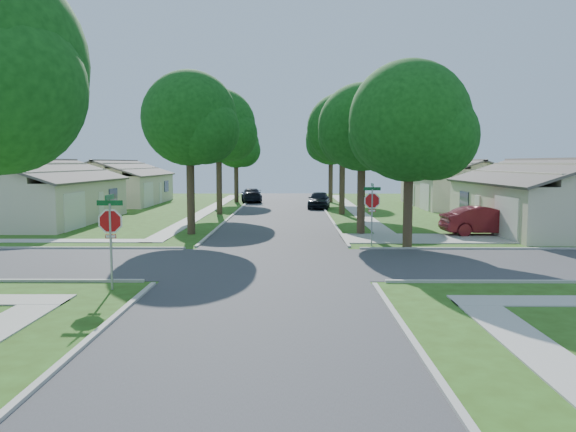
% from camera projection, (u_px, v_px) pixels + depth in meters
% --- Properties ---
extents(ground, '(100.00, 100.00, 0.00)m').
position_uv_depth(ground, '(269.00, 263.00, 22.14)').
color(ground, '#304C14').
rests_on(ground, ground).
extents(road_ns, '(7.00, 100.00, 0.02)m').
position_uv_depth(road_ns, '(269.00, 263.00, 22.14)').
color(road_ns, '#333335').
rests_on(road_ns, ground).
extents(sidewalk_ne, '(1.20, 40.00, 0.04)m').
position_uv_depth(sidewalk_ne, '(353.00, 209.00, 47.97)').
color(sidewalk_ne, '#9E9B91').
rests_on(sidewalk_ne, ground).
extents(sidewalk_nw, '(1.20, 40.00, 0.04)m').
position_uv_depth(sidewalk_nw, '(211.00, 209.00, 48.07)').
color(sidewalk_nw, '#9E9B91').
rests_on(sidewalk_nw, ground).
extents(driveway, '(8.80, 3.60, 0.05)m').
position_uv_depth(driveway, '(427.00, 238.00, 29.14)').
color(driveway, '#9E9B91').
rests_on(driveway, ground).
extents(stop_sign_sw, '(1.05, 0.80, 2.98)m').
position_uv_depth(stop_sign_sw, '(110.00, 225.00, 17.31)').
color(stop_sign_sw, gray).
rests_on(stop_sign_sw, ground).
extents(stop_sign_ne, '(1.05, 0.80, 2.98)m').
position_uv_depth(stop_sign_ne, '(372.00, 203.00, 26.59)').
color(stop_sign_ne, gray).
rests_on(stop_sign_ne, ground).
extents(tree_e_near, '(4.97, 4.80, 8.28)m').
position_uv_depth(tree_e_near, '(363.00, 131.00, 30.53)').
color(tree_e_near, '#38281C').
rests_on(tree_e_near, ground).
extents(tree_e_mid, '(5.59, 5.40, 9.21)m').
position_uv_depth(tree_e_mid, '(343.00, 132.00, 42.42)').
color(tree_e_mid, '#38281C').
rests_on(tree_e_mid, ground).
extents(tree_e_far, '(5.17, 5.00, 8.72)m').
position_uv_depth(tree_e_far, '(331.00, 142.00, 55.38)').
color(tree_e_far, '#38281C').
rests_on(tree_e_far, ground).
extents(tree_w_near, '(5.38, 5.20, 8.97)m').
position_uv_depth(tree_w_near, '(191.00, 123.00, 30.57)').
color(tree_w_near, '#38281C').
rests_on(tree_w_near, ground).
extents(tree_w_mid, '(5.80, 5.60, 9.56)m').
position_uv_depth(tree_w_mid, '(219.00, 129.00, 42.48)').
color(tree_w_mid, '#38281C').
rests_on(tree_w_mid, ground).
extents(tree_w_far, '(4.76, 4.60, 8.04)m').
position_uv_depth(tree_w_far, '(236.00, 147.00, 55.51)').
color(tree_w_far, '#38281C').
rests_on(tree_w_far, ground).
extents(tree_ne_corner, '(5.80, 5.60, 8.66)m').
position_uv_depth(tree_ne_corner, '(411.00, 127.00, 25.74)').
color(tree_ne_corner, '#38281C').
rests_on(tree_ne_corner, ground).
extents(house_ne_near, '(8.42, 13.60, 4.23)m').
position_uv_depth(house_ne_near, '(550.00, 204.00, 32.81)').
color(house_ne_near, '#C3B69A').
rests_on(house_ne_near, ground).
extents(house_ne_far, '(8.42, 13.60, 4.23)m').
position_uv_depth(house_ne_far, '(459.00, 190.00, 50.72)').
color(house_ne_far, '#C3B69A').
rests_on(house_ne_far, ground).
extents(house_nw_near, '(8.42, 13.60, 4.23)m').
position_uv_depth(house_nw_near, '(37.00, 200.00, 37.06)').
color(house_nw_near, '#C3B69A').
rests_on(house_nw_near, ground).
extents(house_nw_far, '(8.42, 13.60, 4.23)m').
position_uv_depth(house_nw_far, '(117.00, 188.00, 53.99)').
color(house_nw_far, '#C3B69A').
rests_on(house_nw_far, ground).
extents(car_driveway, '(4.85, 1.92, 1.57)m').
position_uv_depth(car_driveway, '(486.00, 221.00, 30.63)').
color(car_driveway, maroon).
rests_on(car_driveway, ground).
extents(car_curb_east, '(2.25, 4.55, 1.49)m').
position_uv_depth(car_curb_east, '(319.00, 200.00, 48.48)').
color(car_curb_east, black).
rests_on(car_curb_east, ground).
extents(car_curb_west, '(2.50, 5.03, 1.40)m').
position_uv_depth(car_curb_west, '(251.00, 195.00, 55.95)').
color(car_curb_west, black).
rests_on(car_curb_west, ground).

